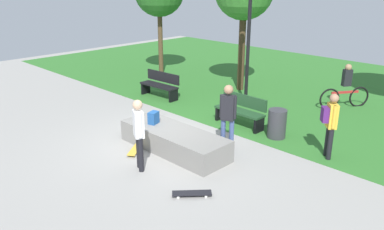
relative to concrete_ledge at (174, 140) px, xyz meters
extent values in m
plane|color=gray|center=(-0.54, 0.10, -0.27)|extent=(28.00, 28.00, 0.00)
cube|color=#2D6B28|center=(-0.54, 8.00, -0.27)|extent=(26.60, 12.21, 0.01)
cube|color=gray|center=(0.00, 0.00, 0.00)|extent=(3.06, 1.07, 0.55)
cube|color=#1E4C8C|center=(-0.72, -0.05, 0.43)|extent=(0.28, 0.33, 0.32)
cylinder|color=black|center=(0.31, -1.30, 0.13)|extent=(0.12, 0.12, 0.81)
cylinder|color=black|center=(0.12, -1.21, 0.13)|extent=(0.12, 0.12, 0.81)
cube|color=white|center=(0.22, -1.26, 0.84)|extent=(0.38, 0.32, 0.61)
cylinder|color=white|center=(0.37, -1.33, 0.87)|extent=(0.09, 0.09, 0.56)
cylinder|color=white|center=(0.06, -1.18, 0.87)|extent=(0.09, 0.09, 0.56)
sphere|color=tan|center=(0.22, -1.26, 1.29)|extent=(0.22, 0.22, 0.22)
cylinder|color=#3F5184|center=(1.09, 0.95, 0.15)|extent=(0.12, 0.12, 0.84)
cylinder|color=#3F5184|center=(0.89, 0.87, 0.15)|extent=(0.12, 0.12, 0.84)
cube|color=black|center=(0.99, 0.91, 0.89)|extent=(0.37, 0.31, 0.63)
cylinder|color=black|center=(1.15, 0.98, 0.91)|extent=(0.09, 0.09, 0.58)
cylinder|color=black|center=(0.83, 0.84, 0.91)|extent=(0.09, 0.09, 0.58)
sphere|color=#9E7556|center=(0.99, 0.91, 1.35)|extent=(0.23, 0.23, 0.23)
cube|color=black|center=(1.89, -1.26, -0.21)|extent=(0.69, 0.73, 0.02)
cylinder|color=silver|center=(2.02, -1.00, -0.25)|extent=(0.06, 0.06, 0.06)
cylinder|color=silver|center=(2.13, -1.11, -0.25)|extent=(0.06, 0.06, 0.06)
cylinder|color=silver|center=(1.64, -1.41, -0.25)|extent=(0.06, 0.06, 0.06)
cylinder|color=silver|center=(1.76, -1.52, -0.25)|extent=(0.06, 0.06, 0.06)
cube|color=gold|center=(-0.64, -0.74, -0.21)|extent=(0.62, 0.77, 0.02)
cylinder|color=silver|center=(-0.41, -0.93, -0.25)|extent=(0.06, 0.06, 0.06)
cylinder|color=silver|center=(-0.54, -1.02, -0.25)|extent=(0.06, 0.06, 0.06)
cylinder|color=silver|center=(-0.73, -0.47, -0.25)|extent=(0.06, 0.06, 0.06)
cylinder|color=silver|center=(-0.86, -0.56, -0.25)|extent=(0.06, 0.06, 0.06)
cube|color=black|center=(-3.76, 2.74, 0.18)|extent=(1.62, 0.52, 0.06)
cube|color=black|center=(-3.77, 2.96, 0.46)|extent=(1.60, 0.14, 0.36)
cube|color=black|center=(-3.03, 2.78, -0.05)|extent=(0.10, 0.40, 0.45)
cube|color=black|center=(-4.50, 2.71, -0.05)|extent=(0.10, 0.40, 0.45)
cube|color=#1E4223|center=(0.10, 2.54, 0.18)|extent=(1.61, 0.48, 0.06)
cube|color=#1E4223|center=(0.10, 2.76, 0.46)|extent=(1.60, 0.10, 0.36)
cube|color=black|center=(0.83, 2.52, -0.05)|extent=(0.09, 0.40, 0.45)
cube|color=black|center=(-0.64, 2.56, -0.05)|extent=(0.09, 0.40, 0.45)
cylinder|color=#4C3823|center=(-6.46, 5.20, 1.21)|extent=(0.21, 0.21, 2.96)
cylinder|color=#42301E|center=(-2.32, 5.68, 1.27)|extent=(0.26, 0.26, 3.09)
cylinder|color=black|center=(-0.99, 4.28, 1.65)|extent=(0.12, 0.12, 3.85)
cylinder|color=#333338|center=(1.39, 2.55, 0.13)|extent=(0.51, 0.51, 0.80)
cylinder|color=black|center=(2.91, 2.43, 0.12)|extent=(0.12, 0.12, 0.79)
cylinder|color=black|center=(3.06, 2.27, 0.12)|extent=(0.12, 0.12, 0.79)
cube|color=gold|center=(2.99, 2.35, 0.81)|extent=(0.36, 0.37, 0.59)
cylinder|color=gold|center=(2.87, 2.48, 0.84)|extent=(0.09, 0.09, 0.55)
cylinder|color=gold|center=(3.10, 2.22, 0.84)|extent=(0.09, 0.09, 0.55)
sphere|color=#9E7556|center=(2.99, 2.35, 1.25)|extent=(0.21, 0.21, 0.21)
cube|color=#4C1E66|center=(2.87, 2.24, 0.84)|extent=(0.29, 0.30, 0.36)
torus|color=black|center=(1.85, 6.85, 0.06)|extent=(0.45, 0.63, 0.72)
torus|color=black|center=(1.25, 5.94, 0.06)|extent=(0.45, 0.63, 0.72)
cube|color=#B22626|center=(1.55, 6.39, 0.26)|extent=(0.58, 0.85, 0.08)
cube|color=black|center=(1.55, 6.39, 0.76)|extent=(0.30, 0.33, 0.56)
sphere|color=#9E7556|center=(1.55, 6.39, 1.11)|extent=(0.22, 0.22, 0.22)
camera|label=1|loc=(6.73, -6.15, 3.93)|focal=36.46mm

